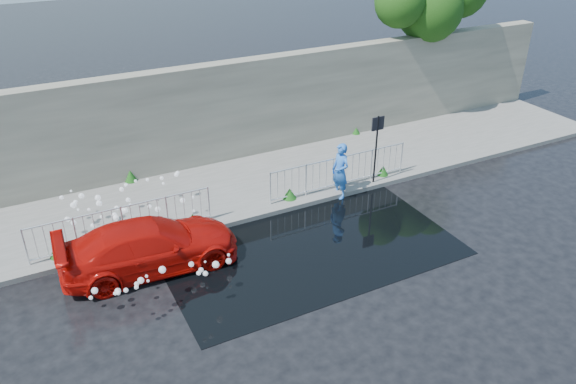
{
  "coord_description": "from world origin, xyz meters",
  "views": [
    {
      "loc": [
        -5.96,
        -10.41,
        8.87
      ],
      "look_at": [
        0.63,
        2.41,
        1.0
      ],
      "focal_mm": 35.0,
      "sensor_mm": 36.0,
      "label": 1
    }
  ],
  "objects": [
    {
      "name": "puddle",
      "position": [
        0.5,
        1.0,
        0.01
      ],
      "size": [
        8.0,
        5.0,
        0.01
      ],
      "primitive_type": "cube",
      "color": "black",
      "rests_on": "ground"
    },
    {
      "name": "sign_post",
      "position": [
        4.2,
        3.1,
        1.72
      ],
      "size": [
        0.45,
        0.06,
        2.5
      ],
      "color": "black",
      "rests_on": "ground"
    },
    {
      "name": "water_spray",
      "position": [
        -3.78,
        3.08,
        0.71
      ],
      "size": [
        3.63,
        5.6,
        1.08
      ],
      "color": "white",
      "rests_on": "ground"
    },
    {
      "name": "red_car",
      "position": [
        -3.62,
        2.0,
        0.67
      ],
      "size": [
        4.67,
        2.07,
        1.33
      ],
      "primitive_type": "imported",
      "rotation": [
        0.0,
        0.0,
        1.52
      ],
      "color": "#B10C07",
      "rests_on": "ground"
    },
    {
      "name": "retaining_wall",
      "position": [
        0.0,
        7.2,
        1.9
      ],
      "size": [
        30.0,
        0.6,
        3.5
      ],
      "primitive_type": "cube",
      "color": "#615E51",
      "rests_on": "pavement"
    },
    {
      "name": "person",
      "position": [
        2.8,
        3.0,
        0.92
      ],
      "size": [
        0.55,
        0.74,
        1.85
      ],
      "primitive_type": "imported",
      "rotation": [
        0.0,
        0.0,
        -1.39
      ],
      "color": "blue",
      "rests_on": "ground"
    },
    {
      "name": "curb",
      "position": [
        0.0,
        3.0,
        0.08
      ],
      "size": [
        30.0,
        0.25,
        0.16
      ],
      "primitive_type": "cube",
      "color": "#61625D",
      "rests_on": "ground"
    },
    {
      "name": "railing_right",
      "position": [
        3.0,
        3.35,
        0.74
      ],
      "size": [
        5.05,
        0.05,
        1.1
      ],
      "color": "silver",
      "rests_on": "pavement"
    },
    {
      "name": "railing_left",
      "position": [
        -4.0,
        3.35,
        0.74
      ],
      "size": [
        5.05,
        0.05,
        1.1
      ],
      "color": "silver",
      "rests_on": "pavement"
    },
    {
      "name": "ground",
      "position": [
        0.0,
        0.0,
        0.0
      ],
      "size": [
        90.0,
        90.0,
        0.0
      ],
      "primitive_type": "plane",
      "color": "black",
      "rests_on": "ground"
    },
    {
      "name": "weeds",
      "position": [
        -0.43,
        4.49,
        0.33
      ],
      "size": [
        12.17,
        3.93,
        0.39
      ],
      "color": "#144A13",
      "rests_on": "pavement"
    },
    {
      "name": "pavement",
      "position": [
        0.0,
        5.0,
        0.07
      ],
      "size": [
        30.0,
        4.0,
        0.15
      ],
      "primitive_type": "cube",
      "color": "#61625D",
      "rests_on": "ground"
    },
    {
      "name": "tree",
      "position": [
        9.6,
        7.41,
        4.81
      ],
      "size": [
        5.07,
        2.63,
        6.28
      ],
      "color": "#332114",
      "rests_on": "ground"
    }
  ]
}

